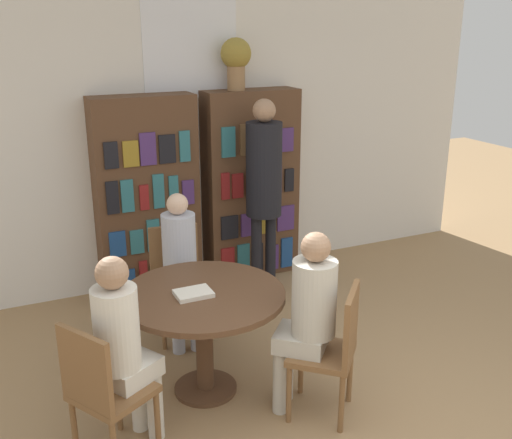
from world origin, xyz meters
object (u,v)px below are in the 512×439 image
Objects in this scene: chair_near_camera at (102,388)px; librarian_standing at (264,177)px; chair_far_side at (334,346)px; bookshelf_left at (147,198)px; seated_reader_left at (181,261)px; seated_reader_right at (308,311)px; bookshelf_right at (251,185)px; flower_vase at (236,59)px; chair_left_side at (177,275)px; seated_reader_back at (123,342)px; reading_table at (203,311)px.

librarian_standing is at bearing 103.28° from chair_near_camera.
bookshelf_left is at bearing 55.20° from chair_far_side.
seated_reader_right reaches higher than seated_reader_left.
flower_vase reaches higher than bookshelf_right.
chair_far_side is 0.28m from seated_reader_right.
chair_near_camera is 1.33m from seated_reader_right.
bookshelf_right is 2.98m from chair_near_camera.
seated_reader_right is 0.69× the size of librarian_standing.
librarian_standing is at bearing 25.28° from seated_reader_right.
seated_reader_back is at bearing 66.27° from chair_left_side.
chair_far_side is at bearing -102.14° from librarian_standing.
seated_reader_back is at bearing -135.89° from librarian_standing.
seated_reader_back is at bearing -150.18° from reading_table.
bookshelf_right is 2.06× the size of chair_far_side.
seated_reader_left is (-0.04, -1.07, -0.22)m from bookshelf_left.
flower_vase is at bearing -129.67° from chair_left_side.
bookshelf_right is 0.55m from librarian_standing.
seated_reader_right is (0.42, -2.26, -0.20)m from bookshelf_left.
flower_vase is 2.57m from reading_table.
bookshelf_left is at bearing -179.70° from flower_vase.
seated_reader_right is (-0.63, -2.26, -0.20)m from bookshelf_right.
flower_vase is 3.30m from chair_near_camera.
bookshelf_right is 2.15m from reading_table.
chair_near_camera is at bearing -136.90° from librarian_standing.
seated_reader_left is 0.67× the size of librarian_standing.
chair_far_side is at bearing 54.00° from chair_near_camera.
seated_reader_back is (-0.73, -2.14, -0.21)m from bookshelf_left.
bookshelf_left is 2.06× the size of chair_far_side.
flower_vase is at bearing 178.12° from bookshelf_right.
chair_left_side is (-0.92, -0.90, -1.64)m from flower_vase.
reading_table is at bearing 90.00° from chair_far_side.
bookshelf_right is 2.06× the size of chair_near_camera.
librarian_standing is (0.40, 1.88, 0.64)m from chair_far_side.
reading_table is 1.23× the size of chair_far_side.
seated_reader_right is 1.89m from librarian_standing.
librarian_standing reaches higher than chair_far_side.
bookshelf_left is 1.01× the size of librarian_standing.
chair_near_camera and chair_far_side have the same top height.
chair_left_side is (0.10, 0.89, -0.11)m from reading_table.
bookshelf_right is 2.06× the size of chair_left_side.
flower_vase is 0.26× the size of librarian_standing.
bookshelf_left is 1.10m from seated_reader_left.
chair_left_side is at bearing 59.81° from seated_reader_right.
seated_reader_back reaches higher than reading_table.
bookshelf_left and bookshelf_right have the same top height.
chair_far_side is at bearing 49.35° from seated_reader_back.
flower_vase is 0.38× the size of seated_reader_back.
chair_far_side is 0.72× the size of seated_reader_right.
reading_table is at bearing 90.00° from seated_reader_back.
librarian_standing is (0.97, 0.39, 0.64)m from chair_left_side.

